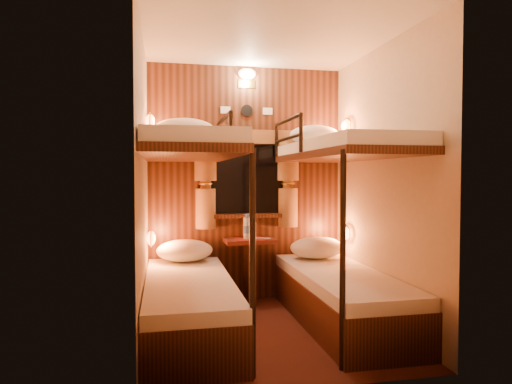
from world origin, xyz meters
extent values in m
plane|color=#3D1410|center=(0.00, 0.00, 0.00)|extent=(2.10, 2.10, 0.00)
plane|color=silver|center=(0.00, 0.00, 2.40)|extent=(2.10, 2.10, 0.00)
plane|color=#C6B293|center=(0.00, 1.05, 1.20)|extent=(2.40, 0.00, 2.40)
plane|color=#C6B293|center=(0.00, -1.05, 1.20)|extent=(2.40, 0.00, 2.40)
plane|color=#C6B293|center=(-1.00, 0.00, 1.20)|extent=(0.00, 2.40, 2.40)
plane|color=#C6B293|center=(1.00, 0.00, 1.20)|extent=(0.00, 2.40, 2.40)
cube|color=black|center=(0.00, 1.04, 1.20)|extent=(2.00, 0.03, 2.40)
cube|color=black|center=(-0.65, 0.07, 0.17)|extent=(0.70, 1.90, 0.35)
cube|color=white|center=(-0.65, 0.07, 0.40)|extent=(0.68, 1.88, 0.10)
cube|color=black|center=(-0.65, 0.07, 1.45)|extent=(0.70, 1.90, 0.06)
cube|color=white|center=(-0.65, 0.07, 1.53)|extent=(0.68, 1.88, 0.10)
cylinder|color=black|center=(-0.30, -0.83, 0.72)|extent=(0.04, 0.04, 1.45)
cylinder|color=black|center=(-0.30, 0.95, 1.64)|extent=(0.04, 0.04, 0.32)
cylinder|color=black|center=(-0.30, 0.10, 1.64)|extent=(0.04, 0.04, 0.32)
cylinder|color=black|center=(-0.30, 0.53, 1.80)|extent=(0.04, 0.85, 0.04)
cylinder|color=black|center=(-0.30, 0.53, 1.63)|extent=(0.03, 0.85, 0.03)
cube|color=black|center=(0.65, 0.07, 0.17)|extent=(0.70, 1.90, 0.35)
cube|color=white|center=(0.65, 0.07, 0.40)|extent=(0.68, 1.88, 0.10)
cube|color=black|center=(0.65, 0.07, 1.45)|extent=(0.70, 1.90, 0.06)
cube|color=white|center=(0.65, 0.07, 1.53)|extent=(0.68, 1.88, 0.10)
cylinder|color=black|center=(0.30, -0.83, 0.72)|extent=(0.04, 0.04, 1.45)
cylinder|color=black|center=(0.30, 0.95, 1.64)|extent=(0.04, 0.04, 0.32)
cylinder|color=black|center=(0.30, 0.10, 1.64)|extent=(0.04, 0.04, 0.32)
cylinder|color=black|center=(0.30, 0.53, 1.80)|extent=(0.04, 0.85, 0.04)
cylinder|color=black|center=(0.30, 0.53, 1.63)|extent=(0.03, 0.85, 0.03)
cube|color=black|center=(0.00, 1.02, 1.25)|extent=(0.98, 0.02, 0.78)
cube|color=black|center=(0.00, 1.01, 1.25)|extent=(0.90, 0.01, 0.70)
cube|color=black|center=(0.00, 0.97, 0.87)|extent=(1.00, 0.12, 0.04)
cube|color=brown|center=(0.00, 0.98, 1.68)|extent=(1.10, 0.06, 0.14)
cylinder|color=brown|center=(-0.43, 0.97, 1.43)|extent=(0.22, 0.22, 0.40)
cylinder|color=brown|center=(-0.43, 0.97, 1.20)|extent=(0.11, 0.11, 0.12)
cylinder|color=brown|center=(-0.43, 0.97, 0.95)|extent=(0.20, 0.20, 0.40)
torus|color=gold|center=(-0.43, 0.97, 1.20)|extent=(0.14, 0.14, 0.02)
cylinder|color=brown|center=(0.43, 0.97, 1.43)|extent=(0.22, 0.22, 0.40)
cylinder|color=brown|center=(0.43, 0.97, 1.20)|extent=(0.11, 0.11, 0.12)
cylinder|color=brown|center=(0.43, 0.97, 0.95)|extent=(0.20, 0.20, 0.40)
torus|color=gold|center=(0.43, 0.97, 1.20)|extent=(0.14, 0.14, 0.02)
cylinder|color=black|center=(0.00, 1.02, 1.95)|extent=(0.12, 0.02, 0.12)
cube|color=silver|center=(-0.22, 1.02, 1.95)|extent=(0.10, 0.01, 0.07)
cube|color=silver|center=(0.22, 1.02, 1.95)|extent=(0.10, 0.01, 0.07)
cube|color=gold|center=(0.00, 1.02, 2.22)|extent=(0.18, 0.01, 0.08)
ellipsoid|color=#FFCC8C|center=(0.00, 1.00, 2.32)|extent=(0.18, 0.09, 0.11)
ellipsoid|color=orange|center=(-0.96, 0.70, 0.70)|extent=(0.08, 0.20, 0.13)
torus|color=gold|center=(-0.96, 0.70, 0.70)|extent=(0.02, 0.17, 0.17)
ellipsoid|color=orange|center=(-0.96, 0.70, 1.78)|extent=(0.08, 0.20, 0.13)
torus|color=gold|center=(-0.96, 0.70, 1.78)|extent=(0.02, 0.17, 0.17)
ellipsoid|color=orange|center=(0.96, 0.70, 0.70)|extent=(0.08, 0.20, 0.13)
torus|color=gold|center=(0.96, 0.70, 0.70)|extent=(0.02, 0.17, 0.17)
ellipsoid|color=orange|center=(0.96, 0.70, 1.78)|extent=(0.08, 0.20, 0.13)
torus|color=gold|center=(0.96, 0.70, 1.78)|extent=(0.02, 0.17, 0.17)
cube|color=#5B1714|center=(0.00, 0.85, 0.63)|extent=(0.50, 0.34, 0.04)
cube|color=black|center=(0.00, 0.85, 0.30)|extent=(0.08, 0.30, 0.61)
cube|color=maroon|center=(0.00, 0.85, 0.65)|extent=(0.30, 0.34, 0.01)
cylinder|color=#99BFE5|center=(-0.03, 0.83, 0.76)|extent=(0.07, 0.07, 0.21)
cylinder|color=#4070C2|center=(-0.03, 0.83, 0.75)|extent=(0.07, 0.07, 0.07)
cylinder|color=#4070C2|center=(-0.03, 0.83, 0.89)|extent=(0.04, 0.04, 0.03)
cylinder|color=#99BFE5|center=(-0.02, 0.84, 0.75)|extent=(0.06, 0.06, 0.19)
cylinder|color=#4070C2|center=(-0.02, 0.84, 0.74)|extent=(0.06, 0.06, 0.07)
cylinder|color=#4070C2|center=(-0.02, 0.84, 0.86)|extent=(0.03, 0.03, 0.03)
cube|color=silver|center=(0.10, 0.85, 0.65)|extent=(0.09, 0.08, 0.01)
cube|color=silver|center=(0.16, 0.82, 0.65)|extent=(0.09, 0.07, 0.01)
ellipsoid|color=silver|center=(-0.65, 0.78, 0.56)|extent=(0.54, 0.38, 0.21)
ellipsoid|color=silver|center=(0.65, 0.69, 0.56)|extent=(0.54, 0.39, 0.21)
ellipsoid|color=silver|center=(-0.65, 0.67, 1.70)|extent=(0.57, 0.41, 0.23)
ellipsoid|color=silver|center=(0.65, 0.78, 1.69)|extent=(0.51, 0.37, 0.20)
camera|label=1|loc=(-0.85, -3.62, 1.28)|focal=32.00mm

